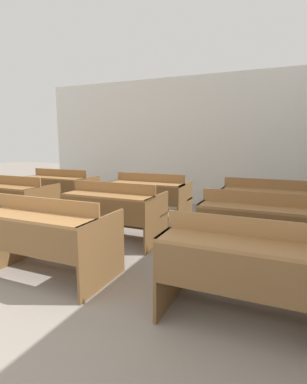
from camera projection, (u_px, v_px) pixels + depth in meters
name	position (u px, v px, depth m)	size (l,w,h in m)	color
wall_back	(173.00, 142.00, 7.06)	(6.79, 0.06, 2.90)	silver
bench_front_center	(48.00, 234.00, 3.20)	(1.35, 0.81, 0.88)	brown
bench_front_right	(248.00, 266.00, 2.39)	(1.35, 0.81, 0.88)	brown
bench_second_left	(13.00, 198.00, 5.20)	(1.35, 0.81, 0.88)	brown
bench_second_center	(114.00, 209.00, 4.37)	(1.35, 0.81, 0.88)	brown
bench_second_right	(258.00, 225.00, 3.57)	(1.35, 0.81, 0.88)	brown
bench_third_left	(61.00, 188.00, 6.36)	(1.35, 0.81, 0.88)	brown
bench_third_center	(150.00, 195.00, 5.55)	(1.35, 0.81, 0.88)	brown
bench_third_right	(267.00, 204.00, 4.74)	(1.35, 0.81, 0.88)	brown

